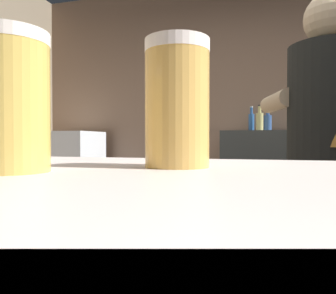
# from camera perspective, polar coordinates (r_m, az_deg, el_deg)

# --- Properties ---
(wall_back) EXTENTS (5.20, 0.10, 2.70)m
(wall_back) POSITION_cam_1_polar(r_m,az_deg,el_deg) (3.58, 17.47, 5.74)
(wall_back) COLOR #94735A
(wall_back) RESTS_ON ground
(back_shelf) EXTENTS (0.95, 0.36, 1.15)m
(back_shelf) POSITION_cam_1_polar(r_m,az_deg,el_deg) (3.32, 17.37, -7.28)
(back_shelf) COLOR #3C3F3C
(back_shelf) RESTS_ON ground
(mini_fridge) EXTENTS (0.57, 0.58, 1.15)m
(mini_fridge) POSITION_cam_1_polar(r_m,az_deg,el_deg) (3.71, -16.38, -6.40)
(mini_fridge) COLOR white
(mini_fridge) RESTS_ON ground
(bartender) EXTENTS (0.48, 0.55, 1.66)m
(bartender) POSITION_cam_1_polar(r_m,az_deg,el_deg) (1.52, 26.05, -2.55)
(bartender) COLOR #2C2D41
(bartender) RESTS_ON ground
(mixing_bowl) EXTENTS (0.18, 0.18, 0.05)m
(mixing_bowl) POSITION_cam_1_polar(r_m,az_deg,el_deg) (1.88, 18.90, -3.44)
(mixing_bowl) COLOR silver
(mixing_bowl) RESTS_ON prep_counter
(pint_glass_near) EXTENTS (0.08, 0.08, 0.14)m
(pint_glass_near) POSITION_cam_1_polar(r_m,az_deg,el_deg) (0.38, -25.36, 6.89)
(pint_glass_near) COLOR #DCB554
(pint_glass_near) RESTS_ON bar_counter
(pint_glass_far) EXTENTS (0.08, 0.08, 0.15)m
(pint_glass_far) POSITION_cam_1_polar(r_m,az_deg,el_deg) (0.41, 1.57, 7.38)
(pint_glass_far) COLOR #E2AD54
(pint_glass_far) RESTS_ON bar_counter
(bottle_vinegar) EXTENTS (0.07, 0.07, 0.24)m
(bottle_vinegar) POSITION_cam_1_polar(r_m,az_deg,el_deg) (3.27, 15.35, 4.35)
(bottle_vinegar) COLOR #CCC578
(bottle_vinegar) RESTS_ON back_shelf
(bottle_olive_oil) EXTENTS (0.06, 0.06, 0.24)m
(bottle_olive_oil) POSITION_cam_1_polar(r_m,az_deg,el_deg) (3.33, 14.03, 4.26)
(bottle_olive_oil) COLOR #2E5C9C
(bottle_olive_oil) RESTS_ON back_shelf
(bottle_soy) EXTENTS (0.08, 0.08, 0.22)m
(bottle_soy) POSITION_cam_1_polar(r_m,az_deg,el_deg) (3.37, 16.63, 4.10)
(bottle_soy) COLOR #395A94
(bottle_soy) RESTS_ON back_shelf
(bottle_hot_sauce) EXTENTS (0.07, 0.07, 0.23)m
(bottle_hot_sauce) POSITION_cam_1_polar(r_m,az_deg,el_deg) (3.26, 24.26, 4.22)
(bottle_hot_sauce) COLOR red
(bottle_hot_sauce) RESTS_ON back_shelf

